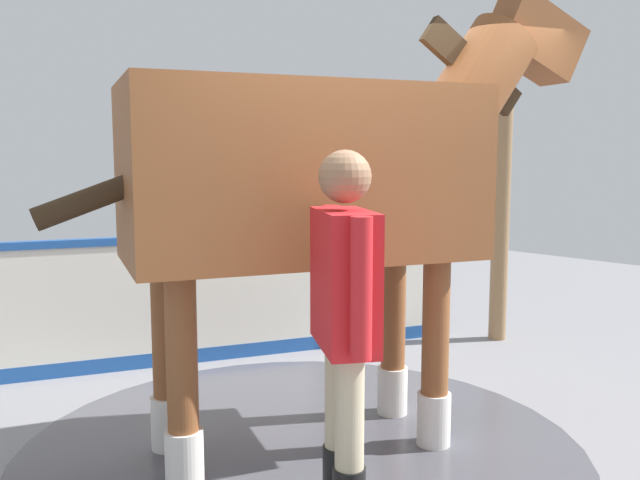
% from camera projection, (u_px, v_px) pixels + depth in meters
% --- Properties ---
extents(ground_plane, '(16.00, 16.00, 0.02)m').
position_uv_depth(ground_plane, '(327.00, 432.00, 4.27)').
color(ground_plane, gray).
extents(wet_patch, '(3.33, 3.33, 0.00)m').
position_uv_depth(wet_patch, '(302.00, 446.00, 4.03)').
color(wet_patch, '#4C4C54').
rests_on(wet_patch, ground).
extents(barrier_wall, '(3.90, 1.61, 1.08)m').
position_uv_depth(barrier_wall, '(225.00, 301.00, 5.71)').
color(barrier_wall, silver).
rests_on(barrier_wall, ground).
extents(roof_post_near, '(0.16, 0.16, 3.09)m').
position_uv_depth(roof_post_near, '(502.00, 175.00, 6.20)').
color(roof_post_near, olive).
rests_on(roof_post_near, ground).
extents(horse, '(3.17, 1.64, 2.74)m').
position_uv_depth(horse, '(320.00, 178.00, 3.88)').
color(horse, brown).
rests_on(horse, ground).
extents(handler, '(0.46, 0.60, 1.75)m').
position_uv_depth(handler, '(344.00, 314.00, 3.03)').
color(handler, black).
rests_on(handler, ground).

